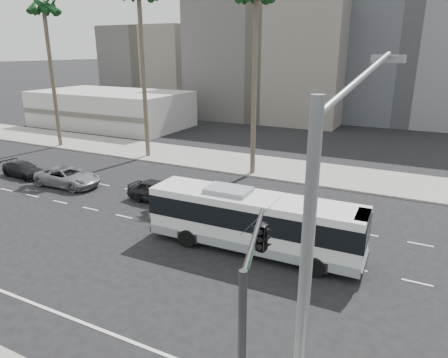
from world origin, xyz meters
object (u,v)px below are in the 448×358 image
Objects in this scene: car_a at (158,191)px; streetlight_corner at (313,316)px; city_bus at (253,220)px; traffic_signal at (260,248)px; palm_far at (44,10)px; car_c at (24,169)px; car_b at (68,177)px.

car_a is 0.45× the size of streetlight_corner.
city_bus is 2.51× the size of car_a.
palm_far is at bearing 130.72° from traffic_signal.
streetlight_corner reaches higher than traffic_signal.
car_a is at bearing -25.00° from palm_far.
streetlight_corner reaches higher than car_a.
car_a is 0.30× the size of palm_far.
streetlight_corner reaches higher than car_c.
city_bus is at bearing 98.06° from traffic_signal.
car_b is at bearing -86.94° from car_c.
car_c is 18.33m from palm_far.
traffic_signal is (-2.28, 3.05, -0.56)m from streetlight_corner.
car_a is at bearing -89.30° from car_b.
city_bus reaches higher than car_c.
city_bus is 23.68m from car_c.
car_b is 0.35× the size of palm_far.
traffic_signal reaches higher than car_c.
streetlight_corner is (29.74, -16.07, 5.36)m from car_c.
city_bus is at bearing -94.34° from car_c.
car_b is 25.90m from traffic_signal.
traffic_signal is 41.98m from palm_far.
streetlight_corner is 0.66× the size of palm_far.
palm_far reaches higher than city_bus.
palm_far reaches higher than car_a.
streetlight_corner is (24.24, -15.95, 5.24)m from car_b.
traffic_signal is (13.23, -13.28, 4.65)m from car_a.
palm_far is (-36.22, 25.98, 8.63)m from streetlight_corner.
traffic_signal reaches higher than car_b.
palm_far reaches higher than car_c.
streetlight_corner reaches higher than car_b.
car_a is 26.71m from palm_far.
car_b is at bearing 168.16° from city_bus.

